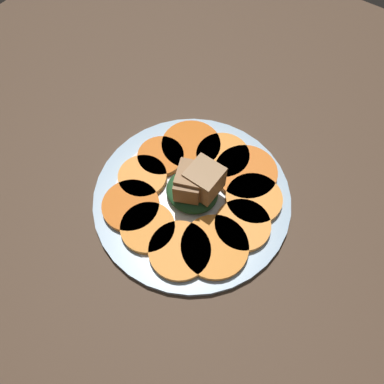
{
  "coord_description": "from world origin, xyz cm",
  "views": [
    {
      "loc": [
        -15.26,
        21.54,
        51.72
      ],
      "look_at": [
        0.0,
        0.0,
        4.1
      ],
      "focal_mm": 35.0,
      "sensor_mm": 36.0,
      "label": 1
    }
  ],
  "objects": [
    {
      "name": "fork",
      "position": [
        -1.6,
        -6.19,
        3.3
      ],
      "size": [
        18.19,
        7.23,
        0.4
      ],
      "rotation": [
        0.0,
        0.0,
        -0.31
      ],
      "color": "silver",
      "rests_on": "plate"
    },
    {
      "name": "carrot_slice_5",
      "position": [
        7.79,
        -2.59,
        3.58
      ],
      "size": [
        7.2,
        7.2,
        0.95
      ],
      "primitive_type": "cylinder",
      "color": "orange",
      "rests_on": "plate"
    },
    {
      "name": "carrot_slice_6",
      "position": [
        7.78,
        1.92,
        3.58
      ],
      "size": [
        7.36,
        7.36,
        0.95
      ],
      "primitive_type": "cylinder",
      "color": "orange",
      "rests_on": "plate"
    },
    {
      "name": "carrot_slice_4",
      "position": [
        5.18,
        -7.05,
        3.58
      ],
      "size": [
        9.33,
        9.33,
        0.95
      ],
      "primitive_type": "cylinder",
      "color": "#D66114",
      "rests_on": "plate"
    },
    {
      "name": "center_pile",
      "position": [
        -0.4,
        -0.02,
        6.2
      ],
      "size": [
        7.83,
        7.04,
        6.68
      ],
      "color": "#1E4723",
      "rests_on": "plate"
    },
    {
      "name": "carrot_slice_7",
      "position": [
        6.07,
        6.72,
        3.58
      ],
      "size": [
        8.31,
        8.31,
        0.95
      ],
      "primitive_type": "cylinder",
      "color": "orange",
      "rests_on": "plate"
    },
    {
      "name": "carrot_slice_9",
      "position": [
        -3.72,
        8.13,
        3.58
      ],
      "size": [
        8.52,
        8.52,
        0.95
      ],
      "primitive_type": "cylinder",
      "color": "orange",
      "rests_on": "plate"
    },
    {
      "name": "carrot_slice_2",
      "position": [
        -4.52,
        -7.76,
        3.58
      ],
      "size": [
        9.55,
        9.55,
        0.95
      ],
      "primitive_type": "cylinder",
      "color": "orange",
      "rests_on": "plate"
    },
    {
      "name": "carrot_slice_10",
      "position": [
        -7.28,
        4.93,
        3.58
      ],
      "size": [
        9.3,
        9.3,
        0.95
      ],
      "primitive_type": "cylinder",
      "color": "orange",
      "rests_on": "plate"
    },
    {
      "name": "table_slab",
      "position": [
        0.0,
        0.0,
        1.0
      ],
      "size": [
        120.0,
        120.0,
        2.0
      ],
      "primitive_type": "cube",
      "color": "#4C3828",
      "rests_on": "ground"
    },
    {
      "name": "carrot_slice_3",
      "position": [
        0.45,
        -8.27,
        3.58
      ],
      "size": [
        8.3,
        8.3,
        0.95
      ],
      "primitive_type": "cylinder",
      "color": "orange",
      "rests_on": "plate"
    },
    {
      "name": "carrot_slice_1",
      "position": [
        -7.83,
        -4.53,
        3.58
      ],
      "size": [
        8.3,
        8.3,
        0.95
      ],
      "primitive_type": "cylinder",
      "color": "#F99439",
      "rests_on": "plate"
    },
    {
      "name": "carrot_slice_8",
      "position": [
        1.92,
        8.0,
        3.58
      ],
      "size": [
        7.68,
        7.68,
        0.95
      ],
      "primitive_type": "cylinder",
      "color": "orange",
      "rests_on": "plate"
    },
    {
      "name": "plate",
      "position": [
        0.0,
        0.0,
        2.52
      ],
      "size": [
        29.3,
        29.3,
        1.05
      ],
      "color": "#99B7D1",
      "rests_on": "table_slab"
    },
    {
      "name": "carrot_slice_0",
      "position": [
        -8.7,
        0.46,
        3.58
      ],
      "size": [
        7.92,
        7.92,
        0.95
      ],
      "primitive_type": "cylinder",
      "color": "#F9953A",
      "rests_on": "plate"
    }
  ]
}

